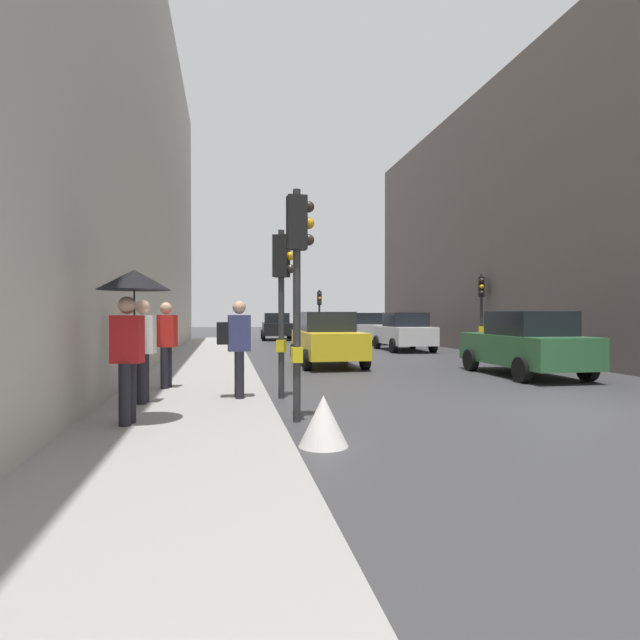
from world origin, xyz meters
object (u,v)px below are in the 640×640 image
traffic_light_far_median (319,306)px  pedestrian_in_red_jacket (166,341)px  traffic_light_near_left (298,262)px  pedestrian_with_black_backpack (140,345)px  traffic_light_mid_street (481,299)px  car_dark_suv (277,326)px  car_yellow_taxi (327,339)px  warning_sign_triangle (323,421)px  pedestrian_with_grey_backpack (237,343)px  car_silver_hatchback (365,328)px  car_green_estate (526,344)px  traffic_light_near_right (282,282)px  car_white_compact (404,332)px  pedestrian_with_umbrella (132,303)px

traffic_light_far_median → pedestrian_in_red_jacket: traffic_light_far_median is taller
traffic_light_near_left → pedestrian_with_black_backpack: (-2.56, 1.23, -1.34)m
traffic_light_mid_street → car_dark_suv: (-7.33, 13.77, -1.45)m
car_yellow_taxi → pedestrian_with_black_backpack: pedestrian_with_black_backpack is taller
traffic_light_mid_street → car_dark_suv: 15.66m
traffic_light_near_left → car_yellow_taxi: (2.16, 8.55, -1.63)m
traffic_light_mid_street → pedestrian_with_black_backpack: (-12.08, -10.86, -1.16)m
traffic_light_near_left → car_dark_suv: size_ratio=0.85×
traffic_light_near_left → pedestrian_in_red_jacket: 4.06m
traffic_light_mid_street → car_yellow_taxi: bearing=-154.3°
car_dark_suv → pedestrian_with_black_backpack: pedestrian_with_black_backpack is taller
warning_sign_triangle → pedestrian_with_grey_backpack: bearing=108.7°
car_silver_hatchback → pedestrian_in_red_jacket: size_ratio=2.40×
traffic_light_near_left → car_silver_hatchback: (6.76, 20.49, -1.63)m
car_yellow_taxi → car_green_estate: size_ratio=1.00×
pedestrian_with_black_backpack → pedestrian_in_red_jacket: same height
car_green_estate → traffic_light_mid_street: bearing=70.5°
traffic_light_near_right → warning_sign_triangle: size_ratio=5.18×
car_yellow_taxi → car_dark_suv: bearing=89.9°
traffic_light_near_left → pedestrian_with_grey_backpack: (-0.92, 1.50, -1.34)m
car_white_compact → traffic_light_near_left: bearing=-115.6°
traffic_light_near_right → car_white_compact: traffic_light_near_right is taller
traffic_light_near_right → car_yellow_taxi: 6.81m
car_green_estate → warning_sign_triangle: bearing=-137.3°
traffic_light_far_median → car_yellow_taxi: size_ratio=0.76×
pedestrian_with_umbrella → pedestrian_in_red_jacket: bearing=89.0°
car_dark_suv → pedestrian_with_black_backpack: 25.09m
car_silver_hatchback → pedestrian_with_umbrella: size_ratio=1.98×
car_green_estate → traffic_light_near_right: bearing=-160.2°
traffic_light_near_left → car_silver_hatchback: bearing=71.7°
traffic_light_near_right → pedestrian_with_umbrella: bearing=-130.8°
car_silver_hatchback → warning_sign_triangle: car_silver_hatchback is taller
pedestrian_with_umbrella → traffic_light_near_left: bearing=12.1°
car_green_estate → pedestrian_in_red_jacket: 9.42m
car_white_compact → pedestrian_with_black_backpack: pedestrian_with_black_backpack is taller
traffic_light_near_left → car_dark_suv: 26.01m
traffic_light_mid_street → car_silver_hatchback: 8.96m
traffic_light_near_left → traffic_light_mid_street: bearing=51.8°
traffic_light_far_median → traffic_light_mid_street: traffic_light_mid_street is taller
car_white_compact → pedestrian_in_red_jacket: pedestrian_in_red_jacket is taller
pedestrian_with_grey_backpack → car_silver_hatchback: bearing=68.0°
traffic_light_far_median → car_dark_suv: bearing=136.1°
traffic_light_far_median → car_dark_suv: (-2.45, 2.36, -1.33)m
car_silver_hatchback → pedestrian_with_umbrella: 22.93m
traffic_light_near_left → pedestrian_with_black_backpack: traffic_light_near_left is taller
pedestrian_with_umbrella → pedestrian_in_red_jacket: (0.06, 3.53, -0.71)m
car_green_estate → car_silver_hatchback: same height
car_yellow_taxi → car_white_compact: bearing=51.2°
pedestrian_with_black_backpack → car_white_compact: bearing=54.4°
car_dark_suv → pedestrian_with_grey_backpack: bearing=-97.3°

